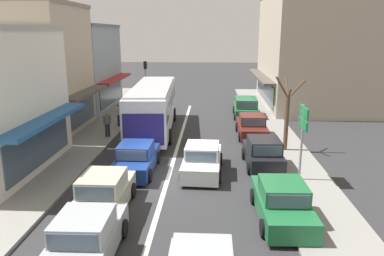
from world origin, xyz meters
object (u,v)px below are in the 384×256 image
Objects in this scene: parked_sedan_kerb_third at (252,127)px; parked_hatchback_kerb_second at (263,153)px; sedan_behind_bus_mid at (202,160)px; pedestrian_far_walker at (128,104)px; sedan_adjacent_lane_trail at (136,159)px; street_tree_right at (287,118)px; traffic_light_downstreet at (146,76)px; parked_wagon_kerb_rear at (246,108)px; hatchback_queue_far_back at (105,193)px; pedestrian_with_handbag_near at (118,113)px; city_bus at (153,105)px; directional_road_sign at (303,125)px; pedestrian_browsing_midblock at (107,123)px; parked_sedan_kerb_front at (282,202)px; sedan_behind_bus_near at (85,239)px.

parked_hatchback_kerb_second is at bearing -90.17° from parked_sedan_kerb_third.
sedan_behind_bus_mid is 13.84m from pedestrian_far_walker.
street_tree_right is at bearing 24.82° from sedan_adjacent_lane_trail.
parked_wagon_kerb_rear is at bearing -21.06° from traffic_light_downstreet.
pedestrian_with_handbag_near is at bearing 101.49° from hatchback_queue_far_back.
city_bus is 2.60× the size of parked_sedan_kerb_third.
city_bus is 2.94m from pedestrian_with_handbag_near.
parked_sedan_kerb_third is 1.17× the size of directional_road_sign.
pedestrian_browsing_midblock is at bearing -94.13° from traffic_light_downstreet.
pedestrian_with_handbag_near is at bearing 89.39° from pedestrian_browsing_midblock.
parked_wagon_kerb_rear is at bearing 36.39° from pedestrian_browsing_midblock.
sedan_behind_bus_mid is at bearing -0.03° from sedan_adjacent_lane_trail.
sedan_behind_bus_near is at bearing -155.91° from parked_sedan_kerb_front.
parked_sedan_kerb_third is 2.59× the size of pedestrian_browsing_midblock.
pedestrian_with_handbag_near reaches higher than hatchback_queue_far_back.
parked_wagon_kerb_rear is 13.77m from directional_road_sign.
traffic_light_downstreet is 2.58× the size of pedestrian_browsing_midblock.
directional_road_sign reaches higher than pedestrian_with_handbag_near.
pedestrian_far_walker is (-9.56, -0.44, 0.32)m from parked_wagon_kerb_rear.
parked_sedan_kerb_front is 2.61× the size of pedestrian_browsing_midblock.
directional_road_sign is (1.41, -7.68, 2.04)m from parked_sedan_kerb_third.
pedestrian_far_walker is at bearing 129.60° from directional_road_sign.
pedestrian_browsing_midblock is (-9.43, -6.95, 0.32)m from parked_wagon_kerb_rear.
street_tree_right reaches higher than city_bus.
sedan_behind_bus_mid is 2.62× the size of pedestrian_browsing_midblock.
sedan_adjacent_lane_trail is 0.93× the size of parked_wagon_kerb_rear.
city_bus is at bearing 114.88° from sedan_behind_bus_mid.
traffic_light_downstreet is (-8.69, 3.35, 2.11)m from parked_wagon_kerb_rear.
sedan_adjacent_lane_trail is at bearing -132.79° from parked_sedan_kerb_third.
sedan_adjacent_lane_trail is 2.59× the size of pedestrian_browsing_midblock.
parked_sedan_kerb_front is 11.32m from parked_sedan_kerb_third.
sedan_behind_bus_mid is at bearing -71.05° from traffic_light_downstreet.
city_bus is 2.53× the size of street_tree_right.
sedan_behind_bus_mid is 2.62× the size of pedestrian_far_walker.
directional_road_sign reaches higher than sedan_behind_bus_near.
pedestrian_with_handbag_near is (-2.99, 8.61, 0.40)m from sedan_adjacent_lane_trail.
city_bus is 3.05× the size of directional_road_sign.
street_tree_right reaches higher than parked_sedan_kerb_front.
parked_sedan_kerb_third is at bearing 47.21° from sedan_adjacent_lane_trail.
traffic_light_downstreet is at bearing 84.52° from pedestrian_with_handbag_near.
parked_wagon_kerb_rear is (0.10, 5.89, 0.08)m from parked_sedan_kerb_third.
sedan_adjacent_lane_trail is at bearing 179.97° from sedan_behind_bus_mid.
parked_hatchback_kerb_second is 11.98m from pedestrian_with_handbag_near.
parked_hatchback_kerb_second reaches higher than parked_sedan_kerb_front.
sedan_adjacent_lane_trail is 8.82m from street_tree_right.
pedestrian_browsing_midblock is (-3.02, 5.76, 0.40)m from sedan_adjacent_lane_trail.
traffic_light_downstreet is (-5.51, 16.05, 2.19)m from sedan_behind_bus_mid.
parked_hatchback_kerb_second is at bearing 9.46° from sedan_adjacent_lane_trail.
hatchback_queue_far_back is at bearing -136.84° from street_tree_right.
directional_road_sign is (1.42, -1.91, 1.99)m from parked_hatchback_kerb_second.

